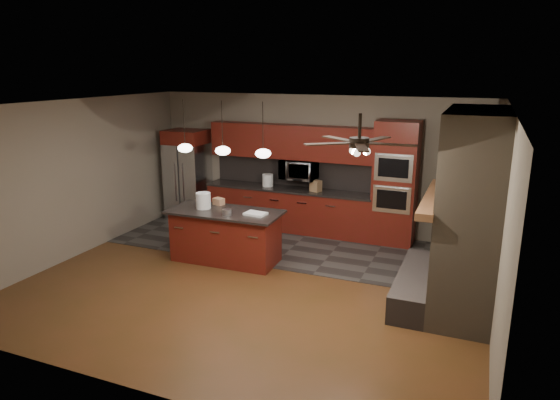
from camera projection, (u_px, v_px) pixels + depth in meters
The scene contains 22 objects.
ground at pixel (255, 282), 8.00m from camera, with size 7.00×7.00×0.00m, color #59321A.
ceiling at pixel (252, 105), 7.28m from camera, with size 7.00×6.00×0.02m, color white.
back_wall at pixel (316, 164), 10.32m from camera, with size 7.00×0.02×2.80m, color slate.
right_wall at pixel (502, 224), 6.35m from camera, with size 0.02×6.00×2.80m, color slate.
left_wall at pixel (77, 179), 8.93m from camera, with size 0.02×6.00×2.80m, color slate.
slate_tile_patch at pixel (295, 246), 9.61m from camera, with size 7.00×2.40×0.01m, color #393733.
fireplace_column at pixel (464, 219), 6.91m from camera, with size 1.30×2.10×2.80m.
back_cabinetry at pixel (290, 188), 10.40m from camera, with size 3.59×0.64×2.20m.
oven_tower at pixel (395, 184), 9.48m from camera, with size 0.80×0.63×2.38m.
microwave at pixel (299, 170), 10.23m from camera, with size 0.73×0.41×0.50m, color silver.
refrigerator at pixel (188, 175), 11.14m from camera, with size 0.85×0.75×2.01m.
kitchen_island at pixel (226, 236), 8.76m from camera, with size 2.00×0.95×0.92m.
white_bucket at pixel (203, 201), 8.77m from camera, with size 0.26×0.26×0.28m, color white.
paint_can at pixel (227, 212), 8.37m from camera, with size 0.15×0.15×0.10m, color silver.
paint_tray at pixel (256, 214), 8.41m from camera, with size 0.36×0.25×0.04m, color white.
cardboard_box at pixel (219, 201), 9.02m from camera, with size 0.19×0.14×0.12m, color #AF7D5A.
counter_bucket at pixel (268, 180), 10.50m from camera, with size 0.23×0.23×0.26m, color white.
counter_box at pixel (316, 186), 10.06m from camera, with size 0.20×0.16×0.23m, color #8F6E49.
pendant_left at pixel (185, 148), 8.73m from camera, with size 0.26×0.26×0.92m.
pendant_center at pixel (223, 150), 8.46m from camera, with size 0.26×0.26×0.92m.
pendant_right at pixel (263, 153), 8.18m from camera, with size 0.26×0.26×0.92m.
ceiling_fan at pixel (359, 142), 5.99m from camera, with size 1.27×1.33×0.41m.
Camera 1 is at (3.19, -6.69, 3.32)m, focal length 32.00 mm.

